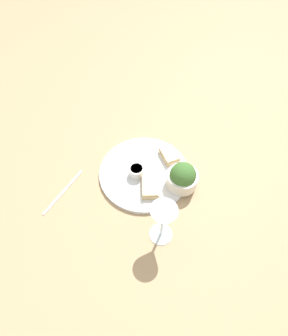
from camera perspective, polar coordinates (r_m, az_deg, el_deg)
name	(u,v)px	position (r m, az deg, el deg)	size (l,w,h in m)	color
ground_plane	(144,174)	(0.91, 0.00, -1.22)	(4.00, 4.00, 0.00)	tan
dinner_plate	(144,172)	(0.90, 0.00, -0.98)	(0.31, 0.31, 0.01)	silver
salad_bowl	(182,177)	(0.84, 8.37, -1.96)	(0.10, 0.10, 0.09)	silver
sauce_ramekin	(137,172)	(0.87, -1.54, -0.78)	(0.05, 0.05, 0.04)	white
cheese_toast_near	(150,187)	(0.85, 1.35, -4.15)	(0.09, 0.08, 0.03)	#D1B27F
cheese_toast_far	(169,155)	(0.92, 5.52, 2.81)	(0.07, 0.05, 0.03)	#D1B27F
wine_glass	(163,218)	(0.70, 4.17, -10.86)	(0.07, 0.07, 0.16)	silver
fork	(63,191)	(0.91, -17.13, -4.86)	(0.12, 0.16, 0.01)	silver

